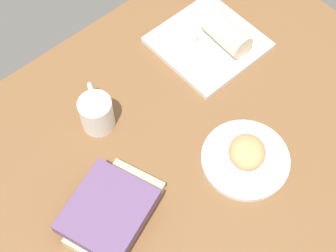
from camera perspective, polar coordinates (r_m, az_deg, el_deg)
name	(u,v)px	position (r cm, az deg, el deg)	size (l,w,h in cm)	color
dining_table	(202,134)	(118.97, 4.02, -0.95)	(110.00, 90.00, 4.00)	brown
round_plate	(245,159)	(113.89, 9.09, -3.89)	(20.64, 20.64, 1.40)	white
scone_pastry	(247,152)	(111.15, 9.31, -3.04)	(9.18, 8.36, 5.06)	tan
square_plate	(208,43)	(131.86, 4.72, 9.75)	(25.43, 25.43, 1.60)	white
sauce_cup	(187,36)	(130.27, 2.24, 10.50)	(5.81, 5.81, 2.28)	silver
breakfast_wrap	(227,34)	(129.01, 6.91, 10.74)	(6.50, 6.50, 13.06)	#F1E2BF
book_stack	(111,212)	(105.50, -6.69, -10.04)	(24.94, 20.94, 6.28)	beige
coffee_mug	(96,112)	(115.37, -8.45, 1.65)	(8.30, 12.17, 9.04)	white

